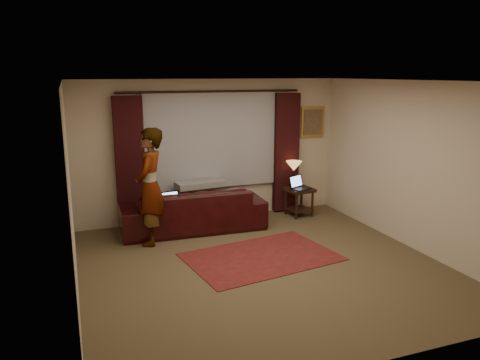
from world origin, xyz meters
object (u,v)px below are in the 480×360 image
at_px(laptop_table, 301,183).
at_px(person, 150,187).
at_px(laptop_sofa, 172,200).
at_px(end_table, 299,202).
at_px(sofa, 192,202).
at_px(tiffany_lamp, 294,174).

distance_m(laptop_table, person, 2.96).
relative_size(laptop_sofa, end_table, 0.63).
distance_m(sofa, tiffany_lamp, 2.11).
bearing_deg(laptop_table, person, 163.34).
bearing_deg(tiffany_lamp, laptop_table, -80.45).
bearing_deg(person, laptop_sofa, 148.29).
distance_m(laptop_sofa, tiffany_lamp, 2.51).
bearing_deg(tiffany_lamp, laptop_sofa, -170.64).
relative_size(end_table, person, 0.29).
bearing_deg(laptop_sofa, end_table, -2.05).
bearing_deg(person, tiffany_lamp, 127.13).
xyz_separation_m(sofa, laptop_sofa, (-0.39, -0.17, 0.12)).
xyz_separation_m(tiffany_lamp, person, (-2.87, -0.68, 0.14)).
bearing_deg(end_table, laptop_sofa, -174.21).
bearing_deg(sofa, tiffany_lamp, -171.47).
relative_size(end_table, laptop_table, 1.43).
bearing_deg(laptop_table, laptop_sofa, 158.49).
bearing_deg(end_table, laptop_table, -97.80).
xyz_separation_m(sofa, tiffany_lamp, (2.08, 0.24, 0.29)).
bearing_deg(end_table, person, -169.71).
bearing_deg(laptop_sofa, person, -153.31).
height_order(sofa, person, person).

